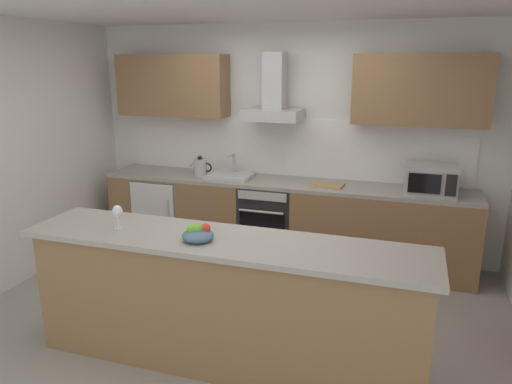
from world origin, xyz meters
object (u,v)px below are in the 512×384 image
object	(u,v)px
microwave	(431,180)
fruit_bowl	(198,234)
chopping_board	(327,185)
wine_glass	(117,212)
kettle	(200,167)
oven	(269,218)
range_hood	(274,99)
sink	(230,175)
refrigerator	(164,210)

from	to	relation	value
microwave	fruit_bowl	world-z (taller)	microwave
microwave	chopping_board	size ratio (longest dim) A/B	1.47
wine_glass	chopping_board	xyz separation A→B (m)	(1.19, 2.07, -0.20)
microwave	kettle	world-z (taller)	microwave
oven	range_hood	size ratio (longest dim) A/B	1.11
microwave	sink	xyz separation A→B (m)	(-2.15, 0.04, -0.12)
chopping_board	range_hood	bearing A→B (deg)	166.66
kettle	chopping_board	size ratio (longest dim) A/B	0.85
refrigerator	sink	distance (m)	1.00
wine_glass	chopping_board	size ratio (longest dim) A/B	0.52
oven	sink	xyz separation A→B (m)	(-0.47, 0.01, 0.47)
range_hood	wine_glass	size ratio (longest dim) A/B	4.05
refrigerator	wine_glass	world-z (taller)	wine_glass
range_hood	fruit_bowl	distance (m)	2.39
refrigerator	kettle	size ratio (longest dim) A/B	2.94
oven	range_hood	bearing A→B (deg)	90.00
oven	refrigerator	bearing A→B (deg)	-179.88
oven	range_hood	distance (m)	1.33
oven	chopping_board	size ratio (longest dim) A/B	2.35
oven	fruit_bowl	world-z (taller)	fruit_bowl
kettle	wine_glass	distance (m)	2.08
fruit_bowl	wine_glass	bearing A→B (deg)	176.35
refrigerator	sink	xyz separation A→B (m)	(0.86, 0.01, 0.50)
wine_glass	sink	bearing A→B (deg)	88.04
oven	microwave	world-z (taller)	microwave
oven	chopping_board	bearing A→B (deg)	-2.10
oven	range_hood	world-z (taller)	range_hood
refrigerator	fruit_bowl	distance (m)	2.65
sink	chopping_board	world-z (taller)	sink
kettle	fruit_bowl	distance (m)	2.30
refrigerator	range_hood	distance (m)	1.91
range_hood	chopping_board	size ratio (longest dim) A/B	2.12
oven	chopping_board	xyz separation A→B (m)	(0.65, -0.02, 0.45)
refrigerator	wine_glass	bearing A→B (deg)	-69.27
kettle	fruit_bowl	size ratio (longest dim) A/B	1.31
oven	fruit_bowl	size ratio (longest dim) A/B	3.64
refrigerator	microwave	distance (m)	3.08
fruit_bowl	refrigerator	bearing A→B (deg)	124.37
microwave	sink	size ratio (longest dim) A/B	1.00
refrigerator	wine_glass	xyz separation A→B (m)	(0.79, -2.09, 0.69)
refrigerator	wine_glass	size ratio (longest dim) A/B	4.78
sink	range_hood	xyz separation A→B (m)	(0.47, 0.12, 0.86)
oven	kettle	bearing A→B (deg)	-177.66
sink	chopping_board	distance (m)	1.12
oven	refrigerator	xyz separation A→B (m)	(-1.34, -0.00, -0.03)
kettle	chopping_board	bearing A→B (deg)	0.39
fruit_bowl	sink	bearing A→B (deg)	105.51
kettle	wine_glass	xyz separation A→B (m)	(0.28, -2.06, 0.11)
refrigerator	sink	size ratio (longest dim) A/B	1.70
fruit_bowl	oven	bearing A→B (deg)	93.23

